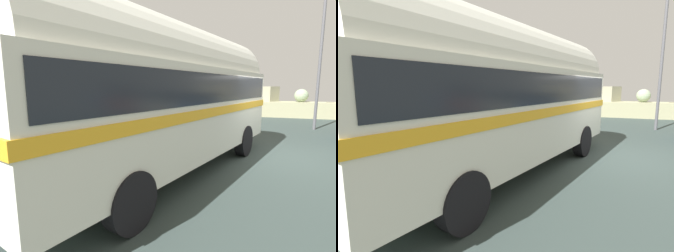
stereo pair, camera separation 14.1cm
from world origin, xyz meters
TOP-DOWN VIEW (x-y plane):
  - ground at (0.00, 0.00)m, footprint 32.00×26.00m
  - breakwater at (0.27, 11.79)m, footprint 31.36×2.18m
  - vintage_coach at (-2.49, -2.39)m, footprint 4.65×8.91m
  - second_coach at (-7.39, -0.95)m, footprint 5.83×8.78m
  - lamp_post at (2.40, 6.23)m, footprint 0.85×0.94m

SIDE VIEW (x-z plane):
  - ground at x=0.00m, z-range 0.00..0.02m
  - breakwater at x=0.27m, z-range -0.48..1.92m
  - vintage_coach at x=-2.49m, z-range 0.20..3.90m
  - second_coach at x=-7.39m, z-range 0.20..3.90m
  - lamp_post at x=2.40m, z-range 0.41..7.45m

